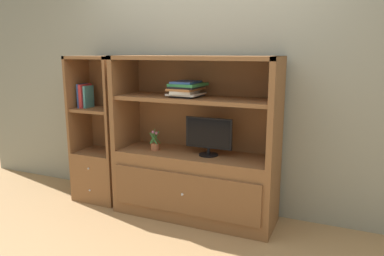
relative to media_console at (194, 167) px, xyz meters
The scene contains 8 objects.
ground_plane 0.64m from the media_console, 90.00° to the right, with size 8.00×8.00×0.00m, color tan.
painted_rear_wall 0.97m from the media_console, 90.00° to the left, with size 6.00×0.10×2.80m, color gray.
media_console is the anchor object (origin of this frame).
tv_monitor 0.36m from the media_console, ahead, with size 0.44×0.18×0.35m.
potted_plant 0.44m from the media_console, behind, with size 0.09×0.13×0.21m.
magazine_stack 0.74m from the media_console, behind, with size 0.30×0.36×0.14m.
bookshelf_tall 1.09m from the media_console, behind, with size 0.51×0.40×1.52m.
upright_book_row 1.38m from the media_console, behind, with size 0.10×0.18×0.25m.
Camera 1 is at (1.30, -2.64, 1.56)m, focal length 34.25 mm.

